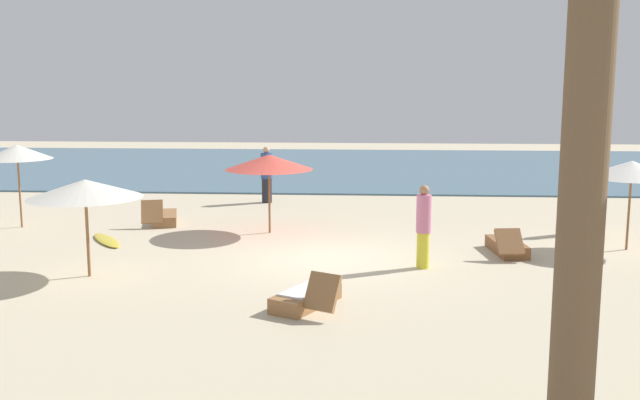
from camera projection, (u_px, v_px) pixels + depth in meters
ground_plane at (327, 258)px, 16.36m from camera, size 60.00×60.00×0.00m
ocean_water at (347, 167)px, 33.10m from camera, size 48.00×16.00×0.06m
umbrella_0 at (269, 162)px, 18.77m from camera, size 2.26×2.26×2.04m
umbrella_1 at (85, 189)px, 14.57m from camera, size 2.26×2.26×1.97m
umbrella_2 at (632, 169)px, 16.87m from camera, size 2.01×2.01×2.09m
umbrella_3 at (17, 152)px, 19.46m from camera, size 1.82×1.82×2.22m
lounger_0 at (307, 297)px, 12.81m from camera, size 1.28×1.72×0.75m
lounger_2 at (164, 217)px, 20.24m from camera, size 0.96×1.72×0.75m
lounger_5 at (507, 246)px, 16.74m from camera, size 0.79×1.75×0.68m
person_0 at (594, 196)px, 18.96m from camera, size 0.44×0.44×1.87m
person_2 at (267, 175)px, 23.60m from camera, size 0.51×0.51×1.81m
person_3 at (423, 226)px, 15.36m from camera, size 0.34×0.34×1.77m
surfboard at (107, 240)px, 18.00m from camera, size 1.37×1.76×0.07m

